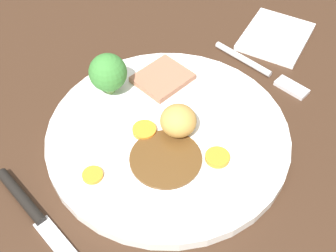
# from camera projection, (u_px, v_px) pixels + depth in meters

# --- Properties ---
(dining_table) EXTENTS (1.20, 0.84, 0.04)m
(dining_table) POSITION_uv_depth(u_px,v_px,m) (134.00, 153.00, 0.55)
(dining_table) COLOR #382316
(dining_table) RESTS_ON ground
(dinner_plate) EXTENTS (0.29, 0.29, 0.01)m
(dinner_plate) POSITION_uv_depth(u_px,v_px,m) (168.00, 135.00, 0.53)
(dinner_plate) COLOR white
(dinner_plate) RESTS_ON dining_table
(gravy_pool) EXTENTS (0.08, 0.08, 0.00)m
(gravy_pool) POSITION_uv_depth(u_px,v_px,m) (163.00, 161.00, 0.50)
(gravy_pool) COLOR #563819
(gravy_pool) RESTS_ON dinner_plate
(meat_slice_main) EXTENTS (0.07, 0.06, 0.01)m
(meat_slice_main) POSITION_uv_depth(u_px,v_px,m) (163.00, 78.00, 0.58)
(meat_slice_main) COLOR #9E664C
(meat_slice_main) RESTS_ON dinner_plate
(roast_potato_left) EXTENTS (0.05, 0.05, 0.04)m
(roast_potato_left) POSITION_uv_depth(u_px,v_px,m) (178.00, 121.00, 0.51)
(roast_potato_left) COLOR #BC8C42
(roast_potato_left) RESTS_ON dinner_plate
(carrot_coin_front) EXTENTS (0.03, 0.03, 0.01)m
(carrot_coin_front) POSITION_uv_depth(u_px,v_px,m) (144.00, 130.00, 0.52)
(carrot_coin_front) COLOR orange
(carrot_coin_front) RESTS_ON dinner_plate
(carrot_coin_back) EXTENTS (0.03, 0.03, 0.01)m
(carrot_coin_back) POSITION_uv_depth(u_px,v_px,m) (217.00, 157.00, 0.50)
(carrot_coin_back) COLOR orange
(carrot_coin_back) RESTS_ON dinner_plate
(carrot_coin_side) EXTENTS (0.02, 0.02, 0.00)m
(carrot_coin_side) POSITION_uv_depth(u_px,v_px,m) (93.00, 175.00, 0.48)
(carrot_coin_side) COLOR orange
(carrot_coin_side) RESTS_ON dinner_plate
(broccoli_floret) EXTENTS (0.05, 0.05, 0.06)m
(broccoli_floret) POSITION_uv_depth(u_px,v_px,m) (108.00, 73.00, 0.55)
(broccoli_floret) COLOR #8CB766
(broccoli_floret) RESTS_ON dinner_plate
(fork) EXTENTS (0.02, 0.15, 0.01)m
(fork) POSITION_uv_depth(u_px,v_px,m) (262.00, 70.00, 0.61)
(fork) COLOR silver
(fork) RESTS_ON dining_table
(knife) EXTENTS (0.04, 0.19, 0.01)m
(knife) POSITION_uv_depth(u_px,v_px,m) (37.00, 217.00, 0.46)
(knife) COLOR black
(knife) RESTS_ON dining_table
(folded_napkin) EXTENTS (0.13, 0.11, 0.01)m
(folded_napkin) POSITION_uv_depth(u_px,v_px,m) (276.00, 37.00, 0.66)
(folded_napkin) COLOR white
(folded_napkin) RESTS_ON dining_table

